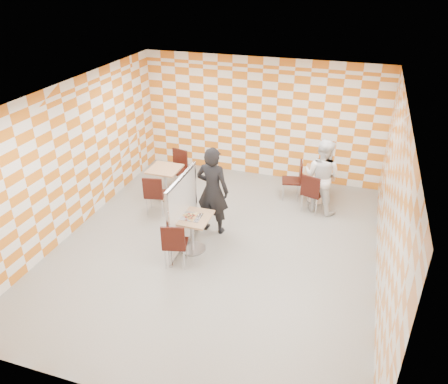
# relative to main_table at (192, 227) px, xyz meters

# --- Properties ---
(room_shell) EXTENTS (7.00, 7.00, 7.00)m
(room_shell) POSITION_rel_main_table_xyz_m (0.41, 0.73, 0.99)
(room_shell) COLOR gray
(room_shell) RESTS_ON ground
(main_table) EXTENTS (0.70, 0.70, 0.75)m
(main_table) POSITION_rel_main_table_xyz_m (0.00, 0.00, 0.00)
(main_table) COLOR tan
(main_table) RESTS_ON ground
(second_table) EXTENTS (0.70, 0.70, 0.75)m
(second_table) POSITION_rel_main_table_xyz_m (2.06, 2.72, 0.00)
(second_table) COLOR tan
(second_table) RESTS_ON ground
(empty_table) EXTENTS (0.70, 0.70, 0.75)m
(empty_table) POSITION_rel_main_table_xyz_m (-1.37, 1.78, 0.00)
(empty_table) COLOR tan
(empty_table) RESTS_ON ground
(chair_main_front) EXTENTS (0.51, 0.52, 0.92)m
(chair_main_front) POSITION_rel_main_table_xyz_m (-0.09, -0.61, 0.04)
(chair_main_front) COLOR black
(chair_main_front) RESTS_ON ground
(chair_second_front) EXTENTS (0.53, 0.53, 0.92)m
(chair_second_front) POSITION_rel_main_table_xyz_m (1.97, 2.11, 0.04)
(chair_second_front) COLOR black
(chair_second_front) RESTS_ON ground
(chair_second_side) EXTENTS (0.50, 0.50, 0.92)m
(chair_second_side) POSITION_rel_main_table_xyz_m (1.52, 2.66, 0.04)
(chair_second_side) COLOR black
(chair_second_side) RESTS_ON ground
(chair_empty_near) EXTENTS (0.50, 0.51, 0.92)m
(chair_empty_near) POSITION_rel_main_table_xyz_m (-1.26, 0.99, 0.04)
(chair_empty_near) COLOR black
(chair_empty_near) RESTS_ON ground
(chair_empty_far) EXTENTS (0.50, 0.51, 0.92)m
(chair_empty_far) POSITION_rel_main_table_xyz_m (-1.33, 2.44, 0.04)
(chair_empty_far) COLOR black
(chair_empty_far) RESTS_ON ground
(partition) EXTENTS (0.08, 1.38, 1.55)m
(partition) POSITION_rel_main_table_xyz_m (-0.18, 0.02, 0.28)
(partition) COLOR white
(partition) RESTS_ON ground
(man_dark) EXTENTS (0.70, 0.49, 1.85)m
(man_dark) POSITION_rel_main_table_xyz_m (0.15, 0.77, 0.42)
(man_dark) COLOR black
(man_dark) RESTS_ON ground
(man_white) EXTENTS (0.97, 0.86, 1.68)m
(man_white) POSITION_rel_main_table_xyz_m (2.13, 2.29, 0.33)
(man_white) COLOR white
(man_white) RESTS_ON ground
(pizza_on_foil) EXTENTS (0.40, 0.40, 0.04)m
(pizza_on_foil) POSITION_rel_main_table_xyz_m (-0.00, -0.02, 0.26)
(pizza_on_foil) COLOR silver
(pizza_on_foil) RESTS_ON main_table
(sport_bottle) EXTENTS (0.06, 0.06, 0.20)m
(sport_bottle) POSITION_rel_main_table_xyz_m (1.90, 2.82, 0.33)
(sport_bottle) COLOR white
(sport_bottle) RESTS_ON second_table
(soda_bottle) EXTENTS (0.07, 0.07, 0.23)m
(soda_bottle) POSITION_rel_main_table_xyz_m (2.15, 2.81, 0.34)
(soda_bottle) COLOR black
(soda_bottle) RESTS_ON second_table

